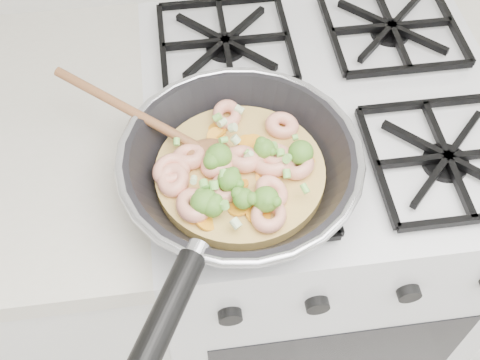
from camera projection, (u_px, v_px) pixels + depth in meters
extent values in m
cube|color=silver|center=(303.00, 239.00, 1.35)|extent=(0.60, 0.60, 0.90)
cube|color=black|center=(327.00, 98.00, 0.97)|extent=(0.56, 0.56, 0.02)
torus|color=#B7B8BF|center=(240.00, 156.00, 0.81)|extent=(0.34, 0.34, 0.01)
cylinder|color=black|center=(162.00, 322.00, 0.67)|extent=(0.11, 0.17, 0.03)
cylinder|color=tan|center=(240.00, 173.00, 0.84)|extent=(0.24, 0.24, 0.02)
ellipsoid|color=brown|center=(208.00, 152.00, 0.84)|extent=(0.08, 0.08, 0.02)
cylinder|color=brown|center=(128.00, 109.00, 0.85)|extent=(0.20, 0.14, 0.06)
torus|color=#EFAB8D|center=(173.00, 180.00, 0.81)|extent=(0.06, 0.05, 0.03)
torus|color=#EFAB8D|center=(299.00, 166.00, 0.82)|extent=(0.07, 0.07, 0.03)
torus|color=#EFAB8D|center=(225.00, 188.00, 0.80)|extent=(0.07, 0.07, 0.02)
torus|color=#EFAB8D|center=(217.00, 165.00, 0.82)|extent=(0.06, 0.07, 0.03)
torus|color=#EFAB8D|center=(190.00, 157.00, 0.83)|extent=(0.06, 0.06, 0.03)
torus|color=#EFAB8D|center=(272.00, 192.00, 0.80)|extent=(0.07, 0.07, 0.03)
torus|color=#EFAB8D|center=(194.00, 205.00, 0.78)|extent=(0.07, 0.06, 0.03)
torus|color=#EFAB8D|center=(272.00, 163.00, 0.82)|extent=(0.07, 0.07, 0.03)
torus|color=#EFAB8D|center=(282.00, 125.00, 0.86)|extent=(0.06, 0.06, 0.03)
torus|color=#EFAB8D|center=(243.00, 159.00, 0.83)|extent=(0.08, 0.08, 0.03)
torus|color=#EFAB8D|center=(171.00, 170.00, 0.82)|extent=(0.08, 0.08, 0.03)
torus|color=#EFAB8D|center=(277.00, 157.00, 0.83)|extent=(0.07, 0.07, 0.02)
torus|color=#EFAB8D|center=(227.00, 115.00, 0.88)|extent=(0.06, 0.05, 0.02)
torus|color=#EFAB8D|center=(269.00, 215.00, 0.77)|extent=(0.07, 0.07, 0.02)
ellipsoid|color=#599330|center=(219.00, 157.00, 0.82)|extent=(0.05, 0.05, 0.04)
ellipsoid|color=#599330|center=(264.00, 149.00, 0.83)|extent=(0.04, 0.04, 0.03)
ellipsoid|color=#599330|center=(206.00, 201.00, 0.77)|extent=(0.04, 0.04, 0.03)
ellipsoid|color=#599330|center=(203.00, 203.00, 0.77)|extent=(0.04, 0.04, 0.03)
ellipsoid|color=#599330|center=(266.00, 199.00, 0.78)|extent=(0.05, 0.05, 0.04)
ellipsoid|color=#599330|center=(243.00, 198.00, 0.78)|extent=(0.04, 0.04, 0.03)
ellipsoid|color=#599330|center=(301.00, 153.00, 0.82)|extent=(0.05, 0.05, 0.04)
ellipsoid|color=#599330|center=(230.00, 180.00, 0.79)|extent=(0.04, 0.04, 0.03)
ellipsoid|color=#599330|center=(212.00, 206.00, 0.77)|extent=(0.04, 0.04, 0.03)
cylinder|color=orange|center=(216.00, 136.00, 0.86)|extent=(0.04, 0.04, 0.01)
cylinder|color=orange|center=(254.00, 144.00, 0.86)|extent=(0.04, 0.04, 0.01)
cylinder|color=orange|center=(248.00, 143.00, 0.86)|extent=(0.04, 0.04, 0.01)
cylinder|color=orange|center=(265.00, 155.00, 0.84)|extent=(0.04, 0.04, 0.01)
cylinder|color=orange|center=(264.00, 158.00, 0.84)|extent=(0.04, 0.04, 0.01)
cylinder|color=orange|center=(258.00, 215.00, 0.78)|extent=(0.04, 0.04, 0.01)
cylinder|color=orange|center=(217.00, 130.00, 0.87)|extent=(0.04, 0.04, 0.01)
cylinder|color=orange|center=(305.00, 156.00, 0.84)|extent=(0.05, 0.05, 0.01)
cylinder|color=orange|center=(239.00, 208.00, 0.79)|extent=(0.04, 0.04, 0.01)
cylinder|color=orange|center=(247.00, 163.00, 0.83)|extent=(0.03, 0.03, 0.01)
cylinder|color=orange|center=(207.00, 221.00, 0.78)|extent=(0.04, 0.04, 0.01)
cylinder|color=orange|center=(198.00, 216.00, 0.78)|extent=(0.04, 0.04, 0.01)
cylinder|color=orange|center=(237.00, 183.00, 0.81)|extent=(0.04, 0.04, 0.01)
cylinder|color=orange|center=(268.00, 177.00, 0.82)|extent=(0.05, 0.05, 0.01)
cylinder|color=#7ECF53|center=(281.00, 154.00, 0.82)|extent=(0.01, 0.01, 0.01)
cylinder|color=#7ECF53|center=(287.00, 174.00, 0.80)|extent=(0.01, 0.01, 0.01)
cylinder|color=beige|center=(239.00, 110.00, 0.87)|extent=(0.01, 0.01, 0.01)
cylinder|color=#7ECF53|center=(305.00, 189.00, 0.78)|extent=(0.01, 0.01, 0.01)
cylinder|color=#7ECF53|center=(287.00, 158.00, 0.80)|extent=(0.01, 0.01, 0.01)
cylinder|color=#7ECF53|center=(177.00, 142.00, 0.83)|extent=(0.01, 0.01, 0.01)
cylinder|color=#7ECF53|center=(247.00, 153.00, 0.83)|extent=(0.01, 0.01, 0.01)
cylinder|color=beige|center=(222.00, 123.00, 0.86)|extent=(0.01, 0.01, 0.01)
cylinder|color=#7ECF53|center=(204.00, 185.00, 0.79)|extent=(0.01, 0.01, 0.01)
cylinder|color=#7ECF53|center=(295.00, 137.00, 0.84)|extent=(0.01, 0.01, 0.01)
cylinder|color=#7ECF53|center=(214.00, 185.00, 0.78)|extent=(0.01, 0.01, 0.01)
cylinder|color=beige|center=(249.00, 155.00, 0.82)|extent=(0.01, 0.01, 0.01)
cylinder|color=#7ECF53|center=(274.00, 147.00, 0.83)|extent=(0.01, 0.01, 0.01)
cylinder|color=beige|center=(233.00, 128.00, 0.84)|extent=(0.01, 0.01, 0.01)
cylinder|color=#7ECF53|center=(217.00, 117.00, 0.85)|extent=(0.01, 0.01, 0.01)
cylinder|color=beige|center=(236.00, 224.00, 0.76)|extent=(0.01, 0.01, 0.01)
cylinder|color=beige|center=(194.00, 180.00, 0.79)|extent=(0.01, 0.01, 0.01)
cylinder|color=beige|center=(235.00, 140.00, 0.83)|extent=(0.01, 0.01, 0.01)
cylinder|color=#7ECF53|center=(224.00, 205.00, 0.76)|extent=(0.01, 0.01, 0.01)
cylinder|color=beige|center=(268.00, 144.00, 0.83)|extent=(0.01, 0.01, 0.01)
cylinder|color=#7ECF53|center=(223.00, 140.00, 0.82)|extent=(0.01, 0.01, 0.01)
cylinder|color=#7ECF53|center=(224.00, 174.00, 0.79)|extent=(0.01, 0.01, 0.01)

